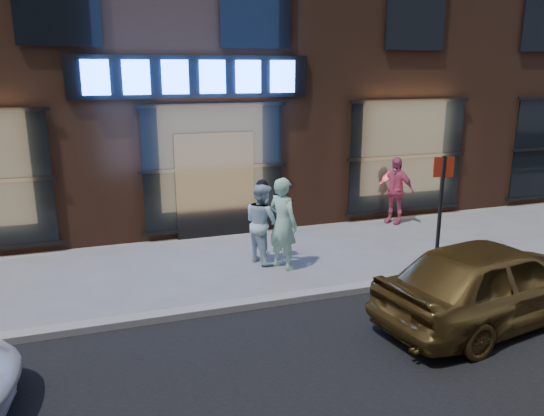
% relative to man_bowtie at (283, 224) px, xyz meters
% --- Properties ---
extents(ground, '(90.00, 90.00, 0.00)m').
position_rel_man_bowtie_xyz_m(ground, '(-0.77, -1.50, -0.90)').
color(ground, slate).
rests_on(ground, ground).
extents(curb, '(60.00, 0.25, 0.12)m').
position_rel_man_bowtie_xyz_m(curb, '(-0.77, -1.50, -0.84)').
color(curb, gray).
rests_on(curb, ground).
extents(storefront_building, '(30.20, 8.28, 10.30)m').
position_rel_man_bowtie_xyz_m(storefront_building, '(-0.77, 6.49, 4.25)').
color(storefront_building, '#54301E').
rests_on(storefront_building, ground).
extents(man_bowtie, '(0.70, 0.78, 1.80)m').
position_rel_man_bowtie_xyz_m(man_bowtie, '(0.00, 0.00, 0.00)').
color(man_bowtie, '#AFE7C4').
rests_on(man_bowtie, ground).
extents(man_cap, '(0.81, 0.93, 1.62)m').
position_rel_man_bowtie_xyz_m(man_cap, '(-0.27, 0.47, -0.09)').
color(man_cap, white).
rests_on(man_cap, ground).
extents(passerby, '(0.89, 1.04, 1.68)m').
position_rel_man_bowtie_xyz_m(passerby, '(3.71, 2.07, -0.06)').
color(passerby, '#C85277').
rests_on(passerby, ground).
extents(gold_sedan, '(4.09, 2.20, 1.32)m').
position_rel_man_bowtie_xyz_m(gold_sedan, '(2.24, -3.16, -0.24)').
color(gold_sedan, brown).
rests_on(gold_sedan, ground).
extents(sign_post, '(0.36, 0.13, 2.27)m').
position_rel_man_bowtie_xyz_m(sign_post, '(2.58, -1.30, 0.47)').
color(sign_post, '#262628').
rests_on(sign_post, ground).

